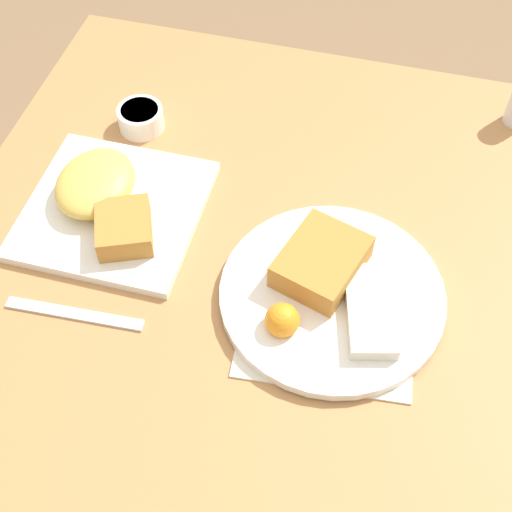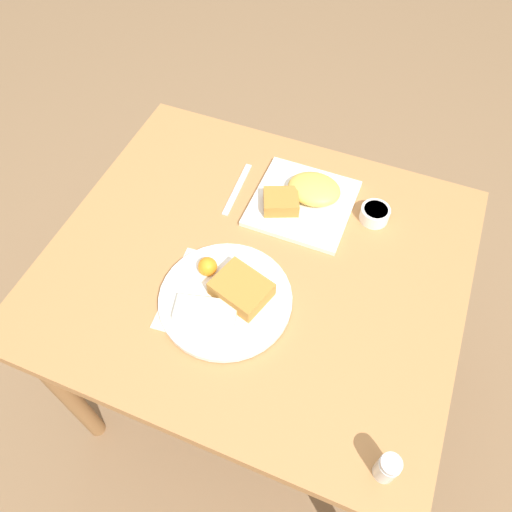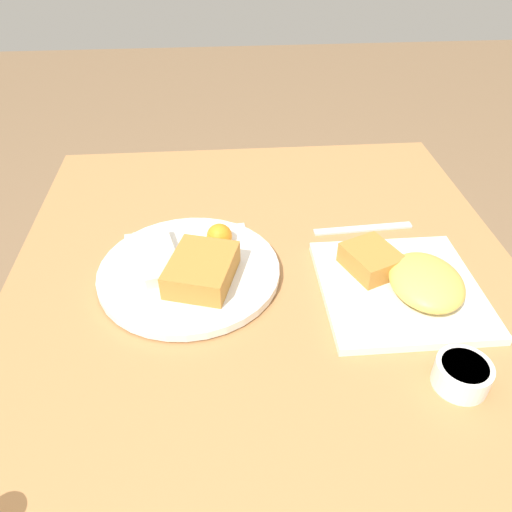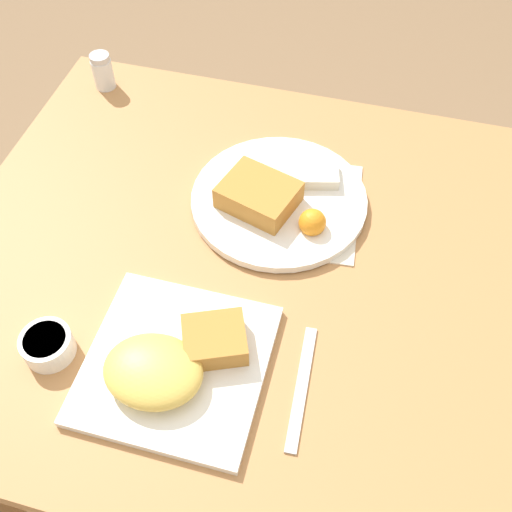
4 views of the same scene
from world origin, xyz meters
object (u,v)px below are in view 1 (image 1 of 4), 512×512
butter_knife (75,314)px  plate_square_near (108,202)px  sauce_ramekin (141,118)px  plate_oval_far (330,289)px

butter_knife → plate_square_near: bearing=93.3°
butter_knife → sauce_ramekin: bearing=92.8°
plate_oval_far → butter_knife: 0.33m
sauce_ramekin → butter_knife: 0.35m
plate_square_near → plate_oval_far: size_ratio=0.83×
sauce_ramekin → plate_oval_far: bearing=55.3°
plate_oval_far → sauce_ramekin: (-0.24, -0.35, 0.00)m
plate_oval_far → sauce_ramekin: size_ratio=4.11×
plate_oval_far → butter_knife: size_ratio=1.59×
plate_oval_far → sauce_ramekin: 0.43m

